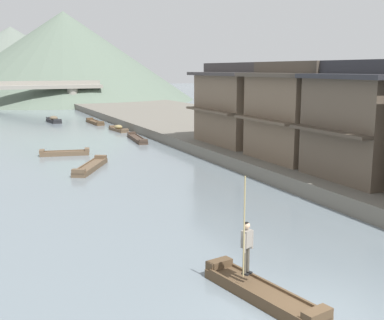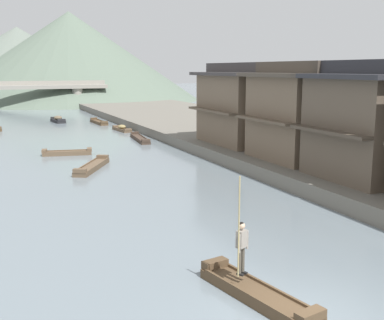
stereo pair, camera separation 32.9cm
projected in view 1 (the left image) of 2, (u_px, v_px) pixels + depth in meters
ground_plane at (315, 316)px, 13.09m from camera, size 400.00×400.00×0.00m
riverbank_right at (254, 134)px, 46.41m from camera, size 18.00×110.00×0.84m
boat_foreground_poled at (262, 294)px, 14.02m from camera, size 1.74×4.45×0.53m
boatman_person at (246, 242)px, 14.33m from camera, size 0.50×0.41×3.04m
boat_moored_nearest at (54, 120)px, 60.40m from camera, size 1.47×3.57×0.82m
boat_moored_third at (65, 153)px, 37.48m from camera, size 3.81×1.59×0.49m
boat_moored_far at (118, 129)px, 52.12m from camera, size 1.23×3.86×0.66m
boat_midriver_drifting at (137, 139)px, 45.25m from camera, size 1.42×5.77×0.47m
boat_midriver_upstream at (95, 122)px, 59.13m from camera, size 1.12×5.19×0.51m
boat_upstream_distant at (91, 167)px, 32.18m from camera, size 3.32×4.98×0.52m
house_waterfront_second at (378, 121)px, 25.69m from camera, size 7.02×6.44×6.14m
house_waterfront_tall at (300, 112)px, 31.00m from camera, size 6.04×6.65×6.14m
house_waterfront_narrow at (244, 104)px, 37.78m from camera, size 6.45×7.99×6.14m
stone_bridge at (26, 91)px, 80.20m from camera, size 25.02×2.40×4.56m
hill_far_west at (65, 56)px, 103.63m from camera, size 54.60×54.60×18.42m
hill_far_east at (12, 61)px, 125.05m from camera, size 59.11×59.11×17.09m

